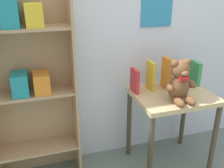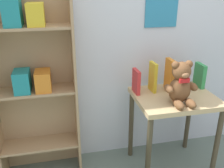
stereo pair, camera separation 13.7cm
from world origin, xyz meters
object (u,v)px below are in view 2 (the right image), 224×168
book_standing_green (200,75)px  book_standing_red (136,81)px  bookshelf_side (33,78)px  display_table (174,108)px  book_standing_pink (185,77)px  book_standing_yellow (153,77)px  book_standing_orange (170,75)px  teddy_bear (181,84)px

book_standing_green → book_standing_red: bearing=-177.8°
bookshelf_side → display_table: bearing=-11.8°
book_standing_pink → book_standing_yellow: bearing=179.5°
display_table → book_standing_green: (0.27, 0.13, 0.20)m
book_standing_green → book_standing_pink: bearing=-171.4°
book_standing_red → book_standing_pink: size_ratio=0.94×
book_standing_pink → book_standing_green: bearing=9.9°
display_table → book_standing_orange: size_ratio=2.63×
book_standing_pink → book_standing_green: 0.14m
bookshelf_side → teddy_bear: bearing=-18.1°
bookshelf_side → book_standing_green: 1.31m
book_standing_orange → book_standing_green: size_ratio=1.30×
display_table → book_standing_orange: bearing=90.0°
book_standing_red → book_standing_pink: 0.41m
book_standing_orange → book_standing_red: bearing=179.8°
display_table → book_standing_red: bearing=156.0°
display_table → book_standing_orange: 0.26m
book_standing_green → book_standing_yellow: bearing=-178.4°
book_standing_green → display_table: bearing=-153.1°
bookshelf_side → book_standing_orange: 1.04m
book_standing_green → teddy_bear: bearing=-139.2°
teddy_bear → book_standing_red: 0.34m
bookshelf_side → book_standing_pink: 1.18m
teddy_bear → book_standing_green: teddy_bear is taller
book_standing_orange → display_table: bearing=-90.2°
display_table → book_standing_green: size_ratio=3.43×
display_table → teddy_bear: (-0.02, -0.11, 0.25)m
bookshelf_side → book_standing_pink: (1.17, -0.10, -0.05)m
bookshelf_side → teddy_bear: (1.01, -0.33, -0.01)m
bookshelf_side → book_standing_yellow: bearing=-5.6°
bookshelf_side → book_standing_yellow: size_ratio=6.22×
book_standing_red → book_standing_orange: 0.27m
book_standing_red → book_standing_green: bearing=-0.4°
book_standing_red → display_table: bearing=-25.5°
book_standing_orange → book_standing_yellow: bearing=177.0°
bookshelf_side → book_standing_red: size_ratio=7.77×
teddy_bear → book_standing_yellow: teddy_bear is taller
book_standing_red → book_standing_orange: book_standing_orange is taller
book_standing_yellow → book_standing_red: bearing=-179.6°
teddy_bear → book_standing_red: bearing=136.4°
bookshelf_side → book_standing_pink: size_ratio=7.30×
book_standing_green → book_standing_orange: bearing=-176.7°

